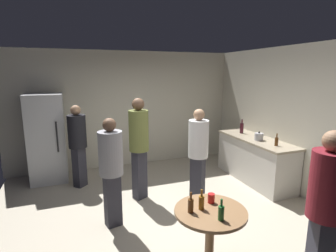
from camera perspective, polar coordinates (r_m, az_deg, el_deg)
name	(u,v)px	position (r m, az deg, el deg)	size (l,w,h in m)	color
ground_plane	(162,221)	(4.36, -1.34, -19.78)	(5.20, 5.20, 0.10)	#B2A893
wall_back	(126,110)	(6.34, -9.10, 3.53)	(5.32, 0.06, 2.70)	beige
wall_side_right	(301,122)	(5.27, 26.75, 0.83)	(0.06, 5.20, 2.70)	beige
refrigerator	(47,138)	(5.90, -24.64, -2.42)	(0.70, 0.68, 1.80)	silver
kitchen_counter	(255,159)	(5.78, 18.19, -6.85)	(0.64, 1.89, 0.90)	beige
kettle	(259,137)	(5.51, 19.02, -2.18)	(0.24, 0.17, 0.18)	#B2B2B7
wine_bottle_on_counter	(242,128)	(6.01, 15.62, -0.40)	(0.08, 0.08, 0.31)	#3F141E
beer_bottle_on_counter	(276,141)	(5.21, 22.36, -3.06)	(0.06, 0.06, 0.23)	#593314
foreground_table	(210,219)	(3.13, 9.10, -19.15)	(0.80, 0.80, 0.73)	olive
beer_bottle_amber	(201,202)	(3.04, 7.22, -15.96)	(0.06, 0.06, 0.23)	#8C5919
beer_bottle_brown	(191,205)	(2.97, 4.92, -16.62)	(0.06, 0.06, 0.23)	#593314
beer_bottle_green	(221,212)	(2.88, 11.39, -17.80)	(0.06, 0.06, 0.23)	#26662D
plastic_cup_red	(211,198)	(3.20, 9.30, -15.11)	(0.08, 0.08, 0.11)	red
person_in_maroon_shirt	(326,202)	(3.03, 30.93, -13.94)	(0.44, 0.44, 1.70)	#2D2D38
person_in_olive_shirt	(139,141)	(4.59, -6.30, -3.19)	(0.46, 0.46, 1.80)	#2D2D38
person_in_gray_shirt	(111,165)	(3.86, -12.17, -8.15)	(0.41, 0.41, 1.61)	#2D2D38
person_in_black_shirt	(78,140)	(5.36, -18.92, -2.87)	(0.48, 0.48, 1.61)	#2D2D38
person_in_white_shirt	(198,149)	(4.52, 6.54, -4.85)	(0.48, 0.48, 1.62)	#2D2D38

